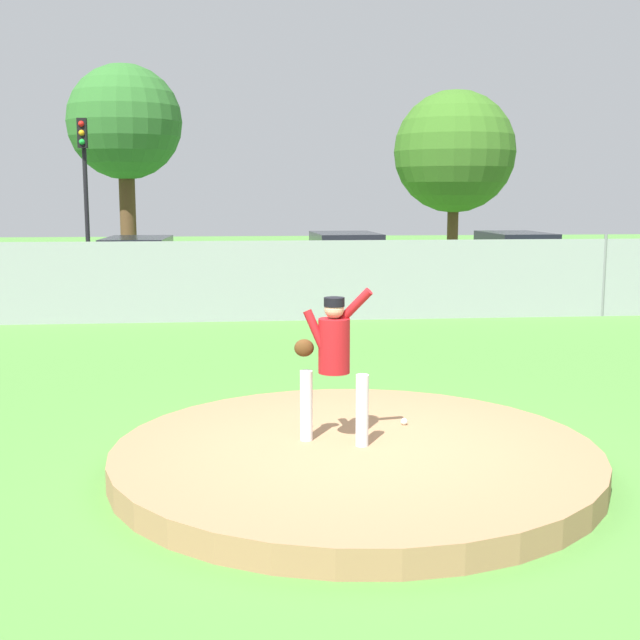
{
  "coord_description": "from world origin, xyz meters",
  "views": [
    {
      "loc": [
        -1.13,
        -8.04,
        2.8
      ],
      "look_at": [
        -0.04,
        3.33,
        1.04
      ],
      "focal_mm": 46.47,
      "sensor_mm": 36.0,
      "label": 1
    }
  ],
  "objects_px": {
    "baseball": "(404,422)",
    "parked_car_slate": "(138,268)",
    "parked_car_teal": "(515,264)",
    "parked_car_silver": "(345,265)",
    "pitcher_youth": "(333,354)",
    "traffic_light_near": "(84,172)"
  },
  "relations": [
    {
      "from": "baseball",
      "to": "traffic_light_near",
      "type": "bearing_deg",
      "value": 110.18
    },
    {
      "from": "pitcher_youth",
      "to": "parked_car_silver",
      "type": "distance_m",
      "value": 14.66
    },
    {
      "from": "pitcher_youth",
      "to": "parked_car_slate",
      "type": "height_order",
      "value": "pitcher_youth"
    },
    {
      "from": "baseball",
      "to": "parked_car_silver",
      "type": "height_order",
      "value": "parked_car_silver"
    },
    {
      "from": "pitcher_youth",
      "to": "parked_car_slate",
      "type": "relative_size",
      "value": 0.34
    },
    {
      "from": "parked_car_slate",
      "to": "traffic_light_near",
      "type": "xyz_separation_m",
      "value": [
        -2.02,
        4.06,
        2.66
      ]
    },
    {
      "from": "baseball",
      "to": "parked_car_slate",
      "type": "relative_size",
      "value": 0.02
    },
    {
      "from": "parked_car_silver",
      "to": "parked_car_teal",
      "type": "distance_m",
      "value": 4.76
    },
    {
      "from": "pitcher_youth",
      "to": "parked_car_slate",
      "type": "bearing_deg",
      "value": 104.33
    },
    {
      "from": "pitcher_youth",
      "to": "parked_car_slate",
      "type": "xyz_separation_m",
      "value": [
        -3.67,
        14.38,
        -0.4
      ]
    },
    {
      "from": "pitcher_youth",
      "to": "traffic_light_near",
      "type": "xyz_separation_m",
      "value": [
        -5.7,
        18.43,
        2.26
      ]
    },
    {
      "from": "parked_car_silver",
      "to": "pitcher_youth",
      "type": "bearing_deg",
      "value": -97.72
    },
    {
      "from": "pitcher_youth",
      "to": "parked_car_teal",
      "type": "height_order",
      "value": "pitcher_youth"
    },
    {
      "from": "traffic_light_near",
      "to": "baseball",
      "type": "bearing_deg",
      "value": -69.82
    },
    {
      "from": "pitcher_youth",
      "to": "baseball",
      "type": "relative_size",
      "value": 21.77
    },
    {
      "from": "parked_car_silver",
      "to": "parked_car_teal",
      "type": "height_order",
      "value": "parked_car_silver"
    },
    {
      "from": "baseball",
      "to": "parked_car_slate",
      "type": "distance_m",
      "value": 14.52
    },
    {
      "from": "parked_car_silver",
      "to": "parked_car_teal",
      "type": "bearing_deg",
      "value": -2.17
    },
    {
      "from": "baseball",
      "to": "parked_car_teal",
      "type": "relative_size",
      "value": 0.02
    },
    {
      "from": "parked_car_silver",
      "to": "baseball",
      "type": "bearing_deg",
      "value": -94.55
    },
    {
      "from": "traffic_light_near",
      "to": "parked_car_silver",
      "type": "bearing_deg",
      "value": -27.05
    },
    {
      "from": "parked_car_slate",
      "to": "parked_car_silver",
      "type": "bearing_deg",
      "value": 1.44
    }
  ]
}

